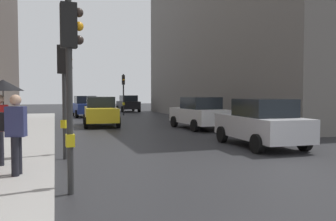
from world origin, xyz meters
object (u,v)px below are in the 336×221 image
object	(u,v)px
car_yellow_taxi	(101,111)
car_silver_hatchback	(261,123)
car_blue_van	(85,106)
car_white_compact	(199,113)
traffic_light_far_median	(123,87)
car_dark_suv	(128,104)
traffic_light_near_right	(65,78)
pedestrian_with_umbrella	(2,98)
traffic_light_near_left	(70,60)
pedestrian_with_grey_backpack	(14,130)

from	to	relation	value
car_yellow_taxi	car_silver_hatchback	bearing A→B (deg)	-65.60
car_blue_van	car_white_compact	size ratio (longest dim) A/B	1.00
traffic_light_far_median	car_yellow_taxi	xyz separation A→B (m)	(-3.21, -9.49, -1.67)
car_silver_hatchback	car_dark_suv	world-z (taller)	same
car_white_compact	car_yellow_taxi	size ratio (longest dim) A/B	1.00
traffic_light_near_right	car_blue_van	xyz separation A→B (m)	(2.16, 19.29, -1.52)
traffic_light_far_median	traffic_light_near_right	xyz separation A→B (m)	(-5.54, -19.89, -0.15)
car_yellow_taxi	car_dark_suv	distance (m)	16.73
pedestrian_with_umbrella	traffic_light_near_left	bearing A→B (deg)	-59.57
car_silver_hatchback	car_dark_suv	distance (m)	26.07
car_blue_van	car_dark_suv	bearing A→B (deg)	54.17
traffic_light_near_left	car_dark_suv	distance (m)	31.08
car_blue_van	traffic_light_near_left	bearing A→B (deg)	-95.34
traffic_light_near_left	traffic_light_near_right	world-z (taller)	traffic_light_near_left
car_white_compact	car_yellow_taxi	xyz separation A→B (m)	(-4.96, 3.45, 0.00)
traffic_light_near_right	pedestrian_with_grey_backpack	distance (m)	2.98
traffic_light_near_right	pedestrian_with_grey_backpack	bearing A→B (deg)	-114.96
traffic_light_near_right	car_blue_van	size ratio (longest dim) A/B	0.81
car_yellow_taxi	car_white_compact	bearing A→B (deg)	-34.83
traffic_light_near_left	pedestrian_with_grey_backpack	distance (m)	2.26
car_silver_hatchback	pedestrian_with_grey_backpack	size ratio (longest dim) A/B	2.41
car_white_compact	pedestrian_with_grey_backpack	distance (m)	12.64
traffic_light_near_left	pedestrian_with_grey_backpack	xyz separation A→B (m)	(-1.15, 1.32, -1.43)
traffic_light_near_left	car_blue_van	xyz separation A→B (m)	(2.16, 23.07, -1.71)
traffic_light_near_right	pedestrian_with_grey_backpack	world-z (taller)	traffic_light_near_right
traffic_light_far_median	car_dark_suv	bearing A→B (deg)	74.98
traffic_light_near_right	traffic_light_far_median	bearing A→B (deg)	74.43
traffic_light_far_median	pedestrian_with_umbrella	world-z (taller)	traffic_light_far_median
car_yellow_taxi	pedestrian_with_grey_backpack	size ratio (longest dim) A/B	2.43
traffic_light_near_left	traffic_light_near_right	bearing A→B (deg)	90.06
car_silver_hatchback	pedestrian_with_umbrella	distance (m)	8.63
car_white_compact	pedestrian_with_umbrella	xyz separation A→B (m)	(-8.84, -8.09, 0.96)
car_white_compact	car_yellow_taxi	distance (m)	6.05
car_dark_suv	traffic_light_far_median	bearing A→B (deg)	-105.02
car_white_compact	pedestrian_with_umbrella	distance (m)	12.02
car_silver_hatchback	car_yellow_taxi	distance (m)	11.07
traffic_light_near_left	car_silver_hatchback	distance (m)	8.20
traffic_light_far_median	car_yellow_taxi	size ratio (longest dim) A/B	0.86
traffic_light_near_left	pedestrian_with_grey_backpack	bearing A→B (deg)	130.99
car_yellow_taxi	car_dark_suv	xyz separation A→B (m)	(4.95, 15.98, 0.00)
car_white_compact	pedestrian_with_umbrella	world-z (taller)	pedestrian_with_umbrella
car_white_compact	pedestrian_with_grey_backpack	xyz separation A→B (m)	(-8.44, -9.41, 0.29)
car_silver_hatchback	car_yellow_taxi	xyz separation A→B (m)	(-4.57, 10.08, 0.00)
traffic_light_near_left	car_silver_hatchback	size ratio (longest dim) A/B	0.88
traffic_light_near_right	pedestrian_with_umbrella	bearing A→B (deg)	-143.42
car_dark_suv	traffic_light_near_right	bearing A→B (deg)	-105.43
traffic_light_near_right	car_white_compact	xyz separation A→B (m)	(7.29, 6.95, -1.52)
car_blue_van	car_silver_hatchback	distance (m)	19.55
pedestrian_with_umbrella	car_silver_hatchback	bearing A→B (deg)	9.82
car_yellow_taxi	pedestrian_with_umbrella	size ratio (longest dim) A/B	2.01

